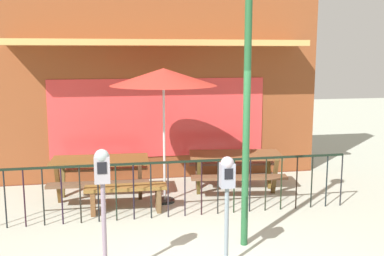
% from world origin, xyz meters
% --- Properties ---
extents(pub_storefront, '(7.16, 1.33, 5.07)m').
position_xyz_m(pub_storefront, '(0.00, 4.82, 2.53)').
color(pub_storefront, '#4C1F16').
rests_on(pub_storefront, ground).
extents(patio_fence_front, '(6.04, 0.04, 0.97)m').
position_xyz_m(patio_fence_front, '(0.00, 2.19, 0.66)').
color(patio_fence_front, black).
rests_on(patio_fence_front, ground).
extents(picnic_table_left, '(1.88, 1.47, 0.79)m').
position_xyz_m(picnic_table_left, '(-1.27, 3.42, 0.61)').
color(picnic_table_left, brown).
rests_on(picnic_table_left, ground).
extents(picnic_table_right, '(1.98, 1.61, 0.79)m').
position_xyz_m(picnic_table_right, '(1.36, 3.38, 0.61)').
color(picnic_table_right, brown).
rests_on(picnic_table_right, ground).
extents(patio_umbrella, '(1.92, 1.92, 2.47)m').
position_xyz_m(patio_umbrella, '(-0.10, 2.98, 2.30)').
color(patio_umbrella, black).
rests_on(patio_umbrella, ground).
extents(patio_bench, '(1.41, 0.37, 0.48)m').
position_xyz_m(patio_bench, '(-0.83, 2.55, 0.35)').
color(patio_bench, brown).
rests_on(patio_bench, ground).
extents(parking_meter_near, '(0.18, 0.17, 1.64)m').
position_xyz_m(parking_meter_near, '(-1.18, 0.17, 1.27)').
color(parking_meter_near, slate).
rests_on(parking_meter_near, ground).
extents(parking_meter_far, '(0.18, 0.17, 1.46)m').
position_xyz_m(parking_meter_far, '(0.36, 0.30, 1.13)').
color(parking_meter_far, slate).
rests_on(parking_meter_far, ground).
extents(street_lamp, '(0.28, 0.28, 3.78)m').
position_xyz_m(street_lamp, '(0.79, 0.90, 2.48)').
color(street_lamp, '#20522D').
rests_on(street_lamp, ground).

